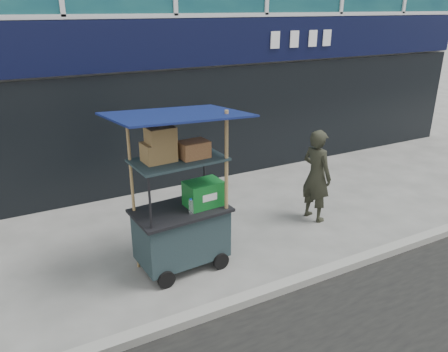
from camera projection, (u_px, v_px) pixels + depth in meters
ground at (290, 278)px, 6.14m from camera, size 80.00×80.00×0.00m
curb at (299, 281)px, 5.96m from camera, size 80.00×0.18×0.12m
vendor_cart at (182, 215)px, 6.14m from camera, size 1.83×1.35×2.36m
vendor_man at (316, 176)px, 7.57m from camera, size 0.49×0.65×1.64m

